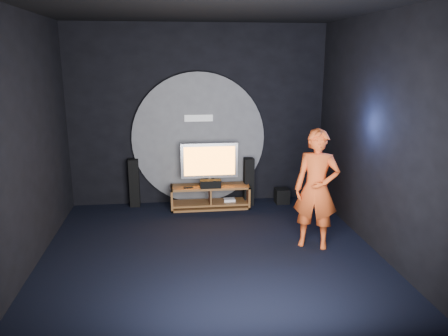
{
  "coord_description": "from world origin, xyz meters",
  "views": [
    {
      "loc": [
        -0.54,
        -6.02,
        2.86
      ],
      "look_at": [
        0.33,
        1.05,
        1.05
      ],
      "focal_mm": 35.0,
      "sensor_mm": 36.0,
      "label": 1
    }
  ],
  "objects_px": {
    "media_console": "(210,198)",
    "tv": "(209,162)",
    "tower_speaker_left": "(134,183)",
    "player": "(316,189)",
    "tower_speaker_right": "(249,182)",
    "subwoofer": "(282,196)"
  },
  "relations": [
    {
      "from": "tower_speaker_right",
      "to": "tower_speaker_left",
      "type": "bearing_deg",
      "value": 175.09
    },
    {
      "from": "tower_speaker_left",
      "to": "tower_speaker_right",
      "type": "bearing_deg",
      "value": -4.91
    },
    {
      "from": "player",
      "to": "tower_speaker_left",
      "type": "bearing_deg",
      "value": 166.15
    },
    {
      "from": "tower_speaker_right",
      "to": "subwoofer",
      "type": "height_order",
      "value": "tower_speaker_right"
    },
    {
      "from": "media_console",
      "to": "player",
      "type": "height_order",
      "value": "player"
    },
    {
      "from": "media_console",
      "to": "tv",
      "type": "bearing_deg",
      "value": 95.64
    },
    {
      "from": "tower_speaker_right",
      "to": "player",
      "type": "distance_m",
      "value": 2.22
    },
    {
      "from": "tv",
      "to": "tower_speaker_right",
      "type": "distance_m",
      "value": 0.89
    },
    {
      "from": "media_console",
      "to": "tower_speaker_right",
      "type": "height_order",
      "value": "tower_speaker_right"
    },
    {
      "from": "tower_speaker_left",
      "to": "player",
      "type": "xyz_separation_m",
      "value": [
        2.91,
        -2.26,
        0.45
      ]
    },
    {
      "from": "media_console",
      "to": "tower_speaker_left",
      "type": "bearing_deg",
      "value": 168.47
    },
    {
      "from": "tv",
      "to": "tower_speaker_right",
      "type": "relative_size",
      "value": 1.16
    },
    {
      "from": "subwoofer",
      "to": "player",
      "type": "xyz_separation_m",
      "value": [
        -0.02,
        -2.08,
        0.77
      ]
    },
    {
      "from": "tower_speaker_right",
      "to": "player",
      "type": "bearing_deg",
      "value": -72.24
    },
    {
      "from": "media_console",
      "to": "subwoofer",
      "type": "xyz_separation_m",
      "value": [
        1.46,
        0.11,
        -0.05
      ]
    },
    {
      "from": "tower_speaker_left",
      "to": "tower_speaker_right",
      "type": "height_order",
      "value": "same"
    },
    {
      "from": "media_console",
      "to": "player",
      "type": "xyz_separation_m",
      "value": [
        1.44,
        -1.96,
        0.73
      ]
    },
    {
      "from": "tv",
      "to": "tower_speaker_right",
      "type": "bearing_deg",
      "value": 2.93
    },
    {
      "from": "media_console",
      "to": "tv",
      "type": "distance_m",
      "value": 0.71
    },
    {
      "from": "tower_speaker_right",
      "to": "tv",
      "type": "bearing_deg",
      "value": -177.07
    },
    {
      "from": "tower_speaker_right",
      "to": "player",
      "type": "xyz_separation_m",
      "value": [
        0.66,
        -2.07,
        0.45
      ]
    },
    {
      "from": "tv",
      "to": "player",
      "type": "xyz_separation_m",
      "value": [
        1.44,
        -2.03,
        0.02
      ]
    }
  ]
}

